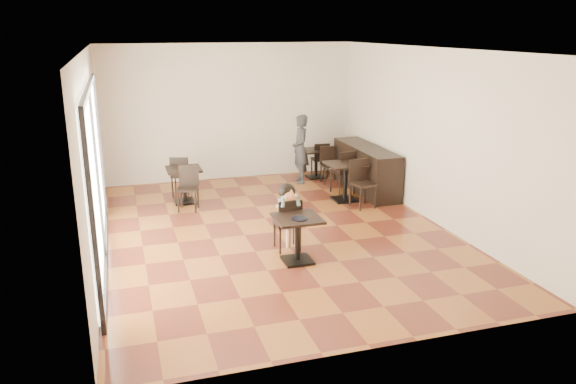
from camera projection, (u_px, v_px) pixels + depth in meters
name	position (u px, v px, depth m)	size (l,w,h in m)	color
floor	(276.00, 232.00, 10.10)	(6.00, 8.00, 0.01)	#945123
ceiling	(275.00, 49.00, 9.20)	(6.00, 8.00, 0.01)	white
wall_back	(230.00, 112.00, 13.32)	(6.00, 0.01, 3.20)	beige
wall_front	(378.00, 217.00, 5.98)	(6.00, 0.01, 3.20)	beige
wall_left	(92.00, 156.00, 8.81)	(0.01, 8.00, 3.20)	beige
wall_right	(430.00, 135.00, 10.49)	(0.01, 8.00, 3.20)	beige
storefront_window	(95.00, 176.00, 8.41)	(0.04, 4.50, 2.60)	white
child_table	(297.00, 240.00, 8.73)	(0.70, 0.70, 0.74)	black
child_chair	(287.00, 224.00, 9.21)	(0.40, 0.40, 0.89)	black
child	(287.00, 217.00, 9.18)	(0.40, 0.56, 1.12)	slate
plate	(300.00, 219.00, 8.53)	(0.25, 0.25, 0.01)	black
pizza_slice	(291.00, 196.00, 8.89)	(0.26, 0.20, 0.06)	#ECCB70
adult_patron	(300.00, 149.00, 13.11)	(0.59, 0.38, 1.61)	#3A3A3F
cafe_table_mid	(345.00, 182.00, 11.84)	(0.76, 0.76, 0.81)	black
cafe_table_left	(185.00, 185.00, 11.70)	(0.70, 0.70, 0.74)	black
cafe_table_back	(316.00, 164.00, 13.66)	(0.66, 0.66, 0.70)	black
chair_mid_a	(343.00, 172.00, 12.36)	(0.44, 0.44, 0.97)	black
chair_mid_b	(363.00, 184.00, 11.35)	(0.44, 0.44, 0.97)	black
chair_left_a	(181.00, 176.00, 12.19)	(0.40, 0.40, 0.89)	black
chair_left_b	(188.00, 189.00, 11.18)	(0.40, 0.40, 0.89)	black
chair_back_a	(320.00, 159.00, 13.79)	(0.38, 0.38, 0.84)	black
chair_back_b	(330.00, 165.00, 13.17)	(0.38, 0.38, 0.84)	black
service_counter	(366.00, 169.00, 12.54)	(0.60, 2.40, 1.00)	black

